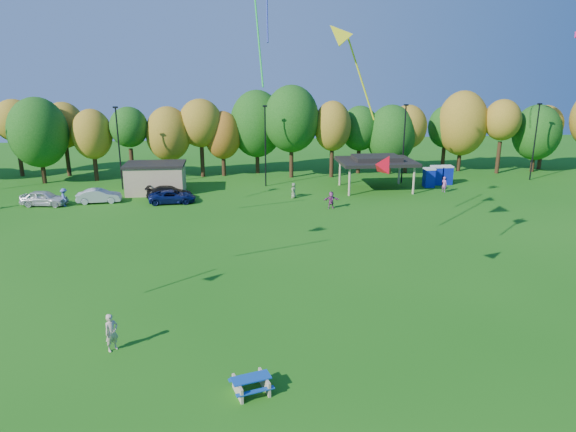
{
  "coord_description": "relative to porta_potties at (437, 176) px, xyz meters",
  "views": [
    {
      "loc": [
        -1.48,
        -17.41,
        13.13
      ],
      "look_at": [
        0.98,
        6.0,
        6.28
      ],
      "focal_mm": 32.0,
      "sensor_mm": 36.0,
      "label": 1
    }
  ],
  "objects": [
    {
      "name": "ground",
      "position": [
        -21.67,
        -38.39,
        -1.1
      ],
      "size": [
        160.0,
        160.0,
        0.0
      ],
      "primitive_type": "plane",
      "color": "#19600F",
      "rests_on": "ground"
    },
    {
      "name": "tree_line",
      "position": [
        -22.7,
        7.12,
        4.82
      ],
      "size": [
        93.57,
        10.55,
        11.15
      ],
      "color": "black",
      "rests_on": "ground"
    },
    {
      "name": "lamp_posts",
      "position": [
        -19.67,
        1.61,
        3.8
      ],
      "size": [
        64.5,
        0.25,
        9.09
      ],
      "color": "black",
      "rests_on": "ground"
    },
    {
      "name": "utility_building",
      "position": [
        -31.67,
        -0.39,
        0.54
      ],
      "size": [
        6.3,
        4.3,
        3.25
      ],
      "color": "tan",
      "rests_on": "ground"
    },
    {
      "name": "pavilion",
      "position": [
        -7.67,
        -1.39,
        2.13
      ],
      "size": [
        8.2,
        6.2,
        3.77
      ],
      "color": "tan",
      "rests_on": "ground"
    },
    {
      "name": "porta_potties",
      "position": [
        0.0,
        0.0,
        0.0
      ],
      "size": [
        3.75,
        2.34,
        2.18
      ],
      "color": "#0C1D9D",
      "rests_on": "ground"
    },
    {
      "name": "picnic_table",
      "position": [
        -22.74,
        -37.14,
        -0.69
      ],
      "size": [
        1.94,
        1.75,
        0.71
      ],
      "rotation": [
        0.0,
        0.0,
        0.28
      ],
      "color": "tan",
      "rests_on": "ground"
    },
    {
      "name": "kite_flyer",
      "position": [
        -29.25,
        -33.09,
        -0.16
      ],
      "size": [
        0.8,
        0.8,
        1.88
      ],
      "primitive_type": "imported",
      "rotation": [
        0.0,
        0.0,
        0.78
      ],
      "color": "#CCAD99",
      "rests_on": "ground"
    },
    {
      "name": "car_a",
      "position": [
        -41.89,
        -4.76,
        -0.34
      ],
      "size": [
        4.66,
        2.41,
        1.51
      ],
      "primitive_type": "imported",
      "rotation": [
        0.0,
        0.0,
        1.43
      ],
      "color": "silver",
      "rests_on": "ground"
    },
    {
      "name": "car_b",
      "position": [
        -36.79,
        -4.18,
        -0.39
      ],
      "size": [
        4.39,
        1.89,
        1.41
      ],
      "primitive_type": "imported",
      "rotation": [
        0.0,
        0.0,
        1.67
      ],
      "color": "#AEAFB3",
      "rests_on": "ground"
    },
    {
      "name": "car_c",
      "position": [
        -29.48,
        -5.05,
        -0.45
      ],
      "size": [
        4.73,
        2.37,
        1.29
      ],
      "primitive_type": "imported",
      "rotation": [
        0.0,
        0.0,
        1.62
      ],
      "color": "#0D174E",
      "rests_on": "ground"
    },
    {
      "name": "car_d",
      "position": [
        -29.95,
        -3.37,
        -0.42
      ],
      "size": [
        4.75,
        2.14,
        1.35
      ],
      "primitive_type": "imported",
      "rotation": [
        0.0,
        0.0,
        1.52
      ],
      "color": "black",
      "rests_on": "ground"
    },
    {
      "name": "far_person_0",
      "position": [
        -17.15,
        -4.29,
        -0.3
      ],
      "size": [
        0.79,
        0.92,
        1.59
      ],
      "primitive_type": "imported",
      "rotation": [
        0.0,
        0.0,
        4.27
      ],
      "color": "#79865B",
      "rests_on": "ground"
    },
    {
      "name": "far_person_1",
      "position": [
        -14.03,
        -8.75,
        -0.26
      ],
      "size": [
        1.57,
        0.57,
        1.67
      ],
      "primitive_type": "imported",
      "rotation": [
        0.0,
        0.0,
        0.05
      ],
      "color": "#8A3973",
      "rests_on": "ground"
    },
    {
      "name": "far_person_2",
      "position": [
        -0.55,
        -3.4,
        -0.24
      ],
      "size": [
        0.67,
        0.75,
        1.72
      ],
      "primitive_type": "imported",
      "rotation": [
        0.0,
        0.0,
        2.08
      ],
      "color": "#B3549E",
      "rests_on": "ground"
    },
    {
      "name": "far_person_4",
      "position": [
        -39.84,
        -5.18,
        -0.21
      ],
      "size": [
        1.1,
        1.32,
        1.78
      ],
      "primitive_type": "imported",
      "rotation": [
        0.0,
        0.0,
        2.02
      ],
      "color": "#4E5BAC",
      "rests_on": "ground"
    },
    {
      "name": "kite_0",
      "position": [
        -15.2,
        -29.51,
        7.12
      ],
      "size": [
        1.7,
        1.55,
        1.38
      ],
      "color": "red"
    },
    {
      "name": "kite_6",
      "position": [
        -17.48,
        -27.16,
        13.68
      ],
      "size": [
        3.34,
        1.63,
        5.47
      ],
      "color": "yellow"
    }
  ]
}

